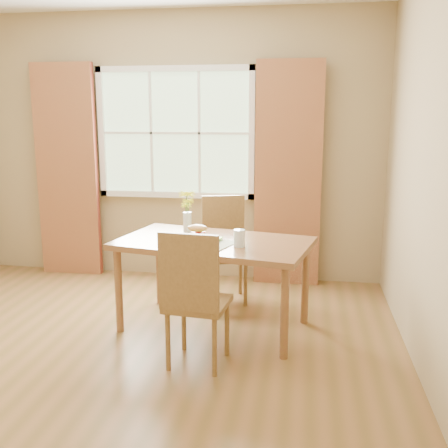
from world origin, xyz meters
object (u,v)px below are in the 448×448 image
Objects in this scene: dining_table at (214,250)px; chair_near at (194,294)px; chair_far at (225,243)px; flower_vase at (187,207)px; croissant_sandwich at (197,233)px; water_glass at (239,239)px.

dining_table is 0.71m from chair_near.
flower_vase is at bearing -132.88° from chair_far.
flower_vase is (-0.24, -0.46, 0.41)m from chair_far.
chair_near is at bearing -104.89° from chair_far.
croissant_sandwich is 0.51× the size of flower_vase.
flower_vase is (-0.25, 0.94, 0.41)m from chair_near.
water_glass is (0.23, 0.55, 0.26)m from chair_near.
croissant_sandwich is 0.35m from water_glass.
croissant_sandwich is at bearing 167.10° from water_glass.
croissant_sandwich is 0.37m from flower_vase.
chair_far is at bearing 96.45° from chair_near.
flower_vase reaches higher than water_glass.
water_glass is at bearing -22.99° from dining_table.
croissant_sandwich is at bearing -64.37° from flower_vase.
chair_far reaches higher than croissant_sandwich.
dining_table is 4.54× the size of flower_vase.
flower_vase is at bearing 124.91° from croissant_sandwich.
dining_table is 1.70× the size of chair_far.
flower_vase reaches higher than croissant_sandwich.
water_glass is 0.64m from flower_vase.
croissant_sandwich is at bearing -112.15° from chair_far.
dining_table is 0.21m from croissant_sandwich.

